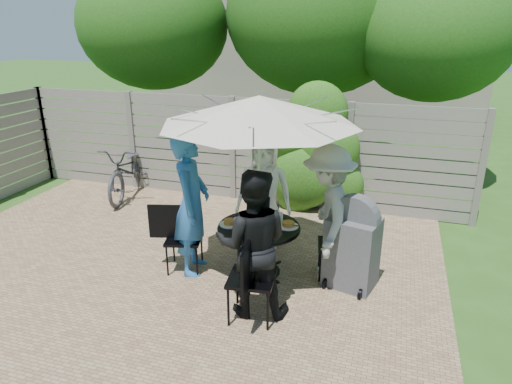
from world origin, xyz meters
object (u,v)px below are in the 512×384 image
(plate_left, at_px, (230,223))
(chair_back, at_px, (264,222))
(chair_right, at_px, (336,257))
(plate_right, at_px, (288,225))
(glass_right, at_px, (280,218))
(plate_front, at_px, (256,237))
(glass_back, at_px, (252,212))
(plate_back, at_px, (261,213))
(chair_front, at_px, (251,295))
(patio_table, at_px, (259,240))
(syrup_jug, at_px, (254,218))
(bbq_grill, at_px, (352,246))
(bicycle, at_px, (130,170))
(person_front, at_px, (253,244))
(coffee_cup, at_px, (268,215))
(glass_front, at_px, (266,230))
(person_left, at_px, (191,205))
(person_back, at_px, (264,192))
(chair_left, at_px, (184,251))
(glass_left, at_px, (237,223))
(umbrella, at_px, (259,110))

(plate_left, bearing_deg, chair_back, 82.00)
(chair_right, height_order, plate_right, chair_right)
(glass_right, bearing_deg, plate_front, -106.81)
(plate_right, distance_m, glass_back, 0.53)
(plate_back, bearing_deg, chair_front, -77.70)
(chair_right, relative_size, glass_back, 6.35)
(patio_table, height_order, plate_front, plate_front)
(glass_back, relative_size, syrup_jug, 0.88)
(plate_back, height_order, bbq_grill, bbq_grill)
(plate_left, height_order, bicycle, bicycle)
(patio_table, distance_m, syrup_jug, 0.29)
(person_front, xyz_separation_m, chair_right, (0.76, 1.02, -0.56))
(chair_back, xyz_separation_m, plate_right, (0.56, -0.87, 0.41))
(chair_front, distance_m, coffee_cup, 1.26)
(plate_front, xyz_separation_m, glass_front, (0.08, 0.12, 0.05))
(person_left, xyz_separation_m, chair_front, (1.02, -0.77, -0.61))
(plate_right, xyz_separation_m, glass_back, (-0.51, 0.15, 0.05))
(plate_back, relative_size, glass_front, 1.86)
(patio_table, height_order, bicycle, bicycle)
(plate_right, bearing_deg, chair_back, 122.89)
(plate_front, height_order, bbq_grill, bbq_grill)
(chair_front, relative_size, glass_front, 7.10)
(person_back, xyz_separation_m, bicycle, (-2.90, 1.19, -0.31))
(plate_right, height_order, bicycle, bicycle)
(chair_left, height_order, glass_left, chair_left)
(chair_left, distance_m, glass_right, 1.31)
(glass_front, height_order, glass_right, same)
(glass_back, xyz_separation_m, coffee_cup, (0.21, 0.01, -0.01))
(glass_left, bearing_deg, syrup_jug, 50.18)
(glass_back, bearing_deg, glass_left, -100.63)
(plate_left, bearing_deg, glass_back, 57.87)
(chair_left, distance_m, bbq_grill, 2.12)
(person_back, bearing_deg, chair_right, -40.72)
(plate_left, relative_size, glass_back, 1.86)
(patio_table, height_order, chair_left, chair_left)
(plate_back, distance_m, bbq_grill, 1.27)
(glass_left, bearing_deg, chair_back, 88.81)
(plate_left, xyz_separation_m, glass_back, (0.19, 0.31, 0.05))
(umbrella, distance_m, glass_right, 1.38)
(chair_left, height_order, syrup_jug, chair_left)
(patio_table, height_order, glass_right, glass_right)
(coffee_cup, bearing_deg, plate_left, -142.07)
(syrup_jug, height_order, coffee_cup, syrup_jug)
(person_back, height_order, person_left, person_left)
(plate_front, bearing_deg, glass_left, 147.87)
(glass_front, bearing_deg, person_front, -88.05)
(person_back, xyz_separation_m, coffee_cup, (0.23, -0.57, -0.08))
(chair_right, bearing_deg, bbq_grill, 129.68)
(person_back, bearing_deg, syrup_jug, -94.40)
(person_left, distance_m, plate_front, 0.93)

